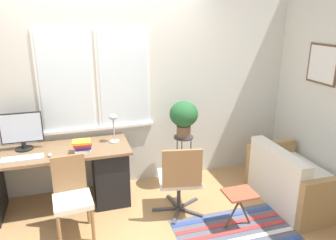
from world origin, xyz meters
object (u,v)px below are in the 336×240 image
object	(u,v)px
monitor	(22,131)
keyboard	(22,158)
mouse	(50,155)
potted_plant	(184,116)
desk_lamp	(113,123)
plant_stand	(183,143)
book_stack	(82,146)
desk_chair_wooden	(72,195)
folding_stool	(240,197)
office_chair_swivel	(180,178)
couch_loveseat	(293,182)

from	to	relation	value
monitor	keyboard	distance (m)	0.36
keyboard	mouse	world-z (taller)	mouse
potted_plant	keyboard	bearing A→B (deg)	-174.67
mouse	desk_lamp	world-z (taller)	desk_lamp
keyboard	plant_stand	bearing A→B (deg)	5.33
mouse	plant_stand	size ratio (longest dim) A/B	0.10
book_stack	plant_stand	size ratio (longest dim) A/B	0.30
keyboard	desk_chair_wooden	size ratio (longest dim) A/B	0.51
folding_stool	plant_stand	bearing A→B (deg)	105.54
office_chair_swivel	folding_stool	distance (m)	0.68
monitor	book_stack	xyz separation A→B (m)	(0.64, -0.28, -0.15)
monitor	folding_stool	bearing A→B (deg)	-27.07
keyboard	plant_stand	xyz separation A→B (m)	(1.91, 0.18, -0.12)
keyboard	office_chair_swivel	size ratio (longest dim) A/B	0.49
office_chair_swivel	potted_plant	size ratio (longest dim) A/B	1.87
folding_stool	couch_loveseat	bearing A→B (deg)	16.47
desk_chair_wooden	potted_plant	distance (m)	1.65
mouse	folding_stool	size ratio (longest dim) A/B	0.16
keyboard	mouse	size ratio (longest dim) A/B	6.26
keyboard	desk_chair_wooden	bearing A→B (deg)	-41.90
mouse	couch_loveseat	xyz separation A→B (m)	(2.79, -0.57, -0.48)
desk_chair_wooden	monitor	bearing A→B (deg)	119.67
monitor	desk_chair_wooden	bearing A→B (deg)	-55.79
desk_chair_wooden	potted_plant	size ratio (longest dim) A/B	1.79
monitor	book_stack	size ratio (longest dim) A/B	2.12
potted_plant	monitor	bearing A→B (deg)	176.77
keyboard	office_chair_swivel	bearing A→B (deg)	-14.35
couch_loveseat	keyboard	bearing A→B (deg)	79.29
desk_lamp	potted_plant	xyz separation A→B (m)	(0.89, -0.04, 0.02)
couch_loveseat	book_stack	bearing A→B (deg)	76.48
book_stack	monitor	bearing A→B (deg)	156.34
book_stack	office_chair_swivel	distance (m)	1.16
desk_lamp	mouse	bearing A→B (deg)	-163.05
book_stack	plant_stand	world-z (taller)	book_stack
keyboard	potted_plant	bearing A→B (deg)	5.33
desk_chair_wooden	potted_plant	bearing A→B (deg)	18.48
keyboard	folding_stool	bearing A→B (deg)	-20.92
mouse	book_stack	distance (m)	0.36
keyboard	plant_stand	distance (m)	1.92
desk_chair_wooden	desk_lamp	bearing A→B (deg)	45.38
mouse	desk_chair_wooden	distance (m)	0.55
monitor	desk_chair_wooden	size ratio (longest dim) A/B	0.55
monitor	plant_stand	world-z (taller)	monitor
office_chair_swivel	couch_loveseat	size ratio (longest dim) A/B	0.76
keyboard	desk_chair_wooden	distance (m)	0.71
monitor	office_chair_swivel	distance (m)	1.88
desk_lamp	plant_stand	distance (m)	0.96
potted_plant	office_chair_swivel	bearing A→B (deg)	-112.80
keyboard	desk_lamp	distance (m)	1.07
mouse	plant_stand	bearing A→B (deg)	6.61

